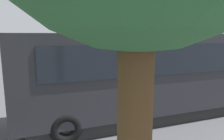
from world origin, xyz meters
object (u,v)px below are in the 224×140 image
at_px(tour_bus, 152,75).
at_px(spectator_far_right, 96,77).
at_px(spectator_far_left, 161,75).
at_px(traffic_cone, 123,77).
at_px(spectator_right, 109,77).
at_px(spectator_centre, 130,78).
at_px(spectator_left, 145,76).
at_px(parked_motorcycle_silver, 161,89).
at_px(stunt_motorcycle, 93,65).

xyz_separation_m(tour_bus, spectator_far_right, (1.62, -2.84, -0.56)).
bearing_deg(spectator_far_left, traffic_cone, -75.70).
bearing_deg(spectator_right, spectator_centre, -176.80).
bearing_deg(spectator_left, tour_bus, 68.19).
xyz_separation_m(spectator_left, parked_motorcycle_silver, (-0.44, 0.99, -0.51)).
relative_size(tour_bus, spectator_right, 5.71).
distance_m(tour_bus, parked_motorcycle_silver, 2.65).
bearing_deg(spectator_centre, spectator_left, -177.69).
bearing_deg(spectator_far_right, parked_motorcycle_silver, 162.01).
bearing_deg(spectator_far_left, spectator_right, -4.15).
bearing_deg(stunt_motorcycle, tour_bus, 96.69).
xyz_separation_m(spectator_right, stunt_motorcycle, (-0.14, -4.46, -0.00)).
distance_m(spectator_right, stunt_motorcycle, 4.46).
height_order(tour_bus, traffic_cone, tour_bus).
bearing_deg(parked_motorcycle_silver, traffic_cone, -83.05).
distance_m(tour_bus, spectator_far_right, 3.31).
relative_size(tour_bus, stunt_motorcycle, 5.21).
distance_m(spectator_left, spectator_far_right, 2.74).
bearing_deg(parked_motorcycle_silver, spectator_centre, -34.83).
relative_size(spectator_centre, spectator_right, 0.93).
relative_size(spectator_far_left, traffic_cone, 2.84).
relative_size(tour_bus, traffic_cone, 16.06).
height_order(spectator_far_right, parked_motorcycle_silver, spectator_far_right).
bearing_deg(spectator_centre, spectator_far_left, 171.00).
relative_size(spectator_left, spectator_far_right, 0.93).
bearing_deg(tour_bus, spectator_right, -70.00).
relative_size(tour_bus, spectator_far_left, 5.66).
height_order(spectator_centre, spectator_far_right, spectator_far_right).
xyz_separation_m(spectator_left, spectator_far_right, (2.74, -0.04, 0.08)).
bearing_deg(parked_motorcycle_silver, spectator_left, -65.91).
xyz_separation_m(stunt_motorcycle, traffic_cone, (-1.89, 1.15, -0.76)).
distance_m(spectator_right, traffic_cone, 3.95).
bearing_deg(spectator_right, spectator_far_right, -12.86).
distance_m(spectator_far_left, spectator_left, 0.89).
bearing_deg(spectator_centre, traffic_cone, -104.82).
distance_m(tour_bus, traffic_cone, 6.23).
distance_m(parked_motorcycle_silver, stunt_motorcycle, 5.88).
bearing_deg(parked_motorcycle_silver, spectator_right, -19.24).
xyz_separation_m(spectator_centre, spectator_far_right, (1.81, -0.08, 0.11)).
height_order(tour_bus, stunt_motorcycle, tour_bus).
distance_m(tour_bus, spectator_centre, 2.84).
relative_size(tour_bus, spectator_centre, 6.13).
xyz_separation_m(spectator_far_right, traffic_cone, (-2.67, -3.16, -0.78)).
height_order(spectator_left, spectator_right, spectator_right).
bearing_deg(spectator_right, tour_bus, 110.00).
height_order(spectator_centre, spectator_right, spectator_right).
distance_m(tour_bus, spectator_right, 2.92).
relative_size(parked_motorcycle_silver, stunt_motorcycle, 1.06).
xyz_separation_m(spectator_far_left, spectator_right, (2.92, -0.21, -0.00)).
xyz_separation_m(spectator_far_left, stunt_motorcycle, (2.78, -4.67, -0.00)).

